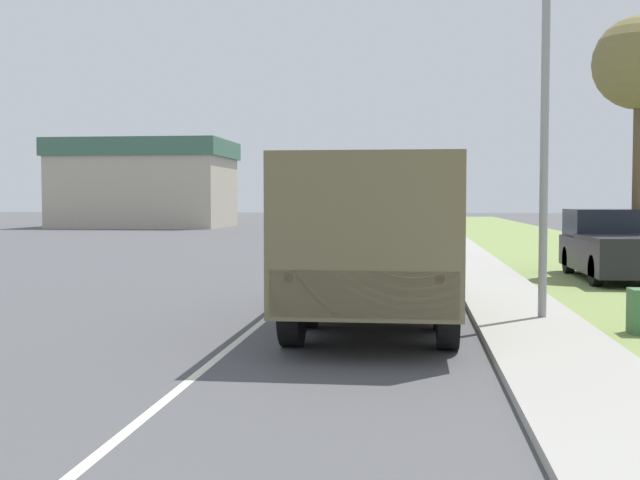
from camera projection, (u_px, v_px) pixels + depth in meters
name	position (u px, v px, depth m)	size (l,w,h in m)	color
ground_plane	(361.00, 241.00, 40.34)	(180.00, 180.00, 0.00)	#4C4C4F
lane_centre_stripe	(361.00, 241.00, 40.34)	(0.12, 120.00, 0.00)	silver
sidewalk_right	(452.00, 241.00, 39.82)	(1.80, 120.00, 0.12)	#9E9B93
grass_strip_right	(542.00, 242.00, 39.31)	(7.00, 120.00, 0.02)	olive
military_truck	(377.00, 229.00, 13.77)	(2.50, 7.84, 2.72)	#606647
car_nearest_ahead	(401.00, 238.00, 28.33)	(1.82, 4.38, 1.71)	maroon
car_second_ahead	(337.00, 226.00, 44.83)	(1.77, 4.78, 1.35)	navy
car_third_ahead	(399.00, 222.00, 53.42)	(1.88, 4.21, 1.41)	black
pickup_truck	(615.00, 247.00, 21.12)	(2.09, 5.17, 1.82)	black
lamp_post	(535.00, 33.00, 13.33)	(1.69, 0.24, 8.13)	gray
tree_mid_right	(640.00, 65.00, 21.85)	(2.53, 2.53, 7.09)	brown
building_distant	(145.00, 183.00, 61.60)	(13.05, 9.03, 6.62)	#B2A893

